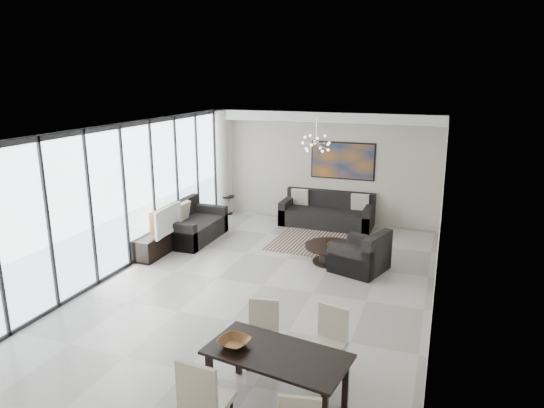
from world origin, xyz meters
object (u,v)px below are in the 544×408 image
at_px(coffee_table, 331,253).
at_px(dining_table, 277,360).
at_px(sofa_main, 327,214).
at_px(tv_console, 160,242).
at_px(television, 164,220).

distance_m(coffee_table, dining_table, 4.69).
height_order(sofa_main, tv_console, sofa_main).
bearing_deg(sofa_main, dining_table, -81.09).
relative_size(tv_console, dining_table, 0.86).
bearing_deg(tv_console, coffee_table, 10.91).
relative_size(coffee_table, dining_table, 0.61).
bearing_deg(television, coffee_table, -80.25).
relative_size(tv_console, television, 1.44).
bearing_deg(television, tv_console, 77.77).
xyz_separation_m(sofa_main, dining_table, (1.13, -7.17, 0.31)).
xyz_separation_m(sofa_main, tv_console, (-2.99, -3.23, -0.05)).
height_order(coffee_table, dining_table, dining_table).
distance_m(sofa_main, television, 4.35).
height_order(coffee_table, tv_console, tv_console).
height_order(television, dining_table, television).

